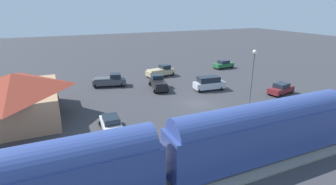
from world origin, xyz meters
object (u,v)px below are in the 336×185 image
pickup_charcoal (110,80)px  passenger_train (163,152)px  pickup_black (158,83)px  pickup_tan (161,71)px  station_building (15,96)px  pedestrian_on_platform (254,121)px  sedan_white (111,124)px  sedan_green (223,64)px  sedan_maroon (281,89)px  light_pole_near_platform (252,78)px  suv_silver (209,83)px

pickup_charcoal → passenger_train: bearing=176.4°
pickup_black → pickup_tan: bearing=-25.3°
station_building → pickup_black: (4.33, -19.50, -1.86)m
pedestrian_on_platform → passenger_train: bearing=108.7°
sedan_white → passenger_train: bearing=-170.9°
sedan_green → pickup_charcoal: (-3.44, 25.18, 0.15)m
pedestrian_on_platform → sedan_maroon: (8.23, -12.53, -0.40)m
light_pole_near_platform → pickup_tan: bearing=4.5°
pedestrian_on_platform → pickup_charcoal: 25.06m
station_building → pickup_black: bearing=-77.5°
station_building → sedan_white: (-7.65, -9.35, -2.01)m
station_building → sedan_white: 12.25m
suv_silver → light_pole_near_platform: 12.56m
pickup_black → light_pole_near_platform: light_pole_near_platform is taller
suv_silver → pickup_tan: bearing=19.4°
sedan_white → pickup_black: (11.98, -10.15, 0.15)m
station_building → sedan_white: size_ratio=2.76×
passenger_train → pickup_charcoal: bearing=-3.6°
sedan_green → pickup_tan: size_ratio=0.83×
passenger_train → pedestrian_on_platform: (4.09, -12.08, -1.58)m
pickup_black → sedan_maroon: (-10.01, -16.13, -0.15)m
pickup_charcoal → station_building: bearing=125.0°
sedan_green → pickup_charcoal: 25.42m
suv_silver → pickup_tan: (10.92, 3.83, -0.12)m
suv_silver → station_building: bearing=91.1°
pedestrian_on_platform → sedan_maroon: size_ratio=0.36×
passenger_train → suv_silver: size_ratio=7.02×
station_building → passenger_train: bearing=-148.5°
pickup_tan → pedestrian_on_platform: bearing=-179.5°
pickup_charcoal → suv_silver: bearing=-120.9°
pickup_tan → light_pole_near_platform: light_pole_near_platform is taller
sedan_white → pickup_charcoal: pickup_charcoal is taller
pedestrian_on_platform → pickup_charcoal: size_ratio=0.30×
suv_silver → light_pole_near_platform: (-11.72, 2.04, 4.03)m
sedan_green → pickup_tan: bearing=93.4°
sedan_green → pickup_black: size_ratio=0.83×
sedan_white → pickup_tan: 23.39m
station_building → light_pole_near_platform: (-11.20, -24.66, 2.29)m
sedan_green → station_building: bearing=108.0°
pedestrian_on_platform → sedan_green: (26.24, -14.79, -0.40)m
sedan_green → light_pole_near_platform: bearing=150.7°
sedan_green → pickup_black: (-8.01, 18.39, 0.15)m
station_building → sedan_green: bearing=-72.0°
sedan_green → pickup_black: pickup_black is taller
pickup_black → light_pole_near_platform: (-15.53, -5.16, 4.15)m
pickup_charcoal → sedan_white: bearing=168.5°
pickup_charcoal → light_pole_near_platform: size_ratio=0.69×
sedan_white → station_building: bearing=50.7°
pedestrian_on_platform → suv_silver: 14.87m
pedestrian_on_platform → pickup_charcoal: (22.81, 10.39, -0.25)m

